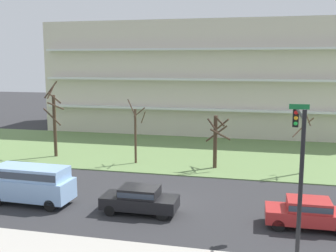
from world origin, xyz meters
name	(u,v)px	position (x,y,z in m)	size (l,w,h in m)	color
ground	(158,202)	(0.00, 0.00, 0.00)	(160.00, 160.00, 0.00)	#2D2D30
grass_lawn_strip	(194,153)	(0.00, 14.00, 0.04)	(80.00, 16.00, 0.08)	#66844C
apartment_building	(214,77)	(0.00, 28.93, 6.71)	(40.19, 14.80, 13.42)	beige
tree_far_left	(54,121)	(-12.18, 9.52, 3.38)	(2.01, 2.01, 6.95)	#423023
tree_left	(136,133)	(-4.22, 8.88, 2.72)	(1.62, 1.62, 5.60)	#4C3828
tree_center	(216,138)	(2.60, 8.84, 2.52)	(2.17, 2.39, 4.51)	#423023
tree_right	(304,138)	(9.37, 8.67, 2.87)	(1.51, 1.37, 5.39)	brown
sedan_black_near_left	(140,199)	(-0.56, -2.00, 0.87)	(4.40, 1.80, 1.57)	black
sedan_red_center_left	(308,212)	(8.70, -2.00, 0.87)	(4.43, 1.87, 1.57)	#B22828
van_blue_center_right	(31,182)	(-7.56, -2.00, 1.40)	(5.26, 2.17, 2.36)	#8CB2E0
traffic_signal_mast	(299,156)	(7.78, -5.19, 4.58)	(0.90, 4.50, 6.81)	black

